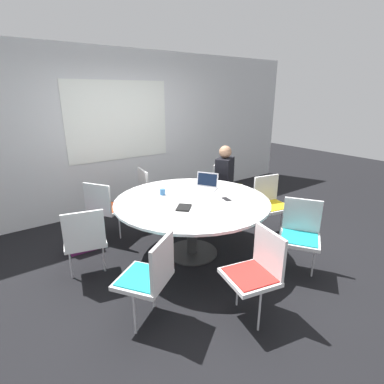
% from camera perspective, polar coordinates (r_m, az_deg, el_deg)
% --- Properties ---
extents(ground_plane, '(16.00, 16.00, 0.00)m').
position_cam_1_polar(ground_plane, '(4.03, -0.00, -11.46)').
color(ground_plane, black).
extents(wall_back, '(8.00, 0.07, 2.70)m').
position_cam_1_polar(wall_back, '(5.38, -13.69, 10.96)').
color(wall_back, silver).
rests_on(wall_back, ground_plane).
extents(conference_table, '(1.92, 1.92, 0.74)m').
position_cam_1_polar(conference_table, '(3.75, -0.00, -2.86)').
color(conference_table, '#333333').
rests_on(conference_table, ground_plane).
extents(chair_0, '(0.59, 0.59, 0.86)m').
position_cam_1_polar(chair_0, '(5.24, 6.20, 1.72)').
color(chair_0, silver).
rests_on(chair_0, ground_plane).
extents(chair_1, '(0.48, 0.50, 0.86)m').
position_cam_1_polar(chair_1, '(4.89, -7.81, 0.43)').
color(chair_1, silver).
rests_on(chair_1, ground_plane).
extents(chair_2, '(0.59, 0.60, 0.86)m').
position_cam_1_polar(chair_2, '(4.36, -16.38, -2.45)').
color(chair_2, silver).
rests_on(chair_2, ground_plane).
extents(chair_3, '(0.53, 0.51, 0.86)m').
position_cam_1_polar(chair_3, '(3.50, -19.76, -8.14)').
color(chair_3, silver).
rests_on(chair_3, ground_plane).
extents(chair_4, '(0.60, 0.59, 0.86)m').
position_cam_1_polar(chair_4, '(2.73, -8.07, -15.14)').
color(chair_4, silver).
rests_on(chair_4, ground_plane).
extents(chair_5, '(0.51, 0.52, 0.86)m').
position_cam_1_polar(chair_5, '(2.83, 12.13, -14.04)').
color(chair_5, silver).
rests_on(chair_5, ground_plane).
extents(chair_6, '(0.59, 0.60, 0.86)m').
position_cam_1_polar(chair_6, '(3.65, 19.90, -7.04)').
color(chair_6, silver).
rests_on(chair_6, ground_plane).
extents(chair_7, '(0.51, 0.50, 0.86)m').
position_cam_1_polar(chair_7, '(4.51, 14.73, -1.59)').
color(chair_7, silver).
rests_on(chair_7, ground_plane).
extents(person_0, '(0.42, 0.37, 1.21)m').
position_cam_1_polar(person_0, '(4.94, 6.36, 3.03)').
color(person_0, black).
rests_on(person_0, ground_plane).
extents(laptop, '(0.36, 0.38, 0.21)m').
position_cam_1_polar(laptop, '(4.12, 2.64, 1.36)').
color(laptop, silver).
rests_on(laptop, conference_table).
extents(spiral_notebook, '(0.26, 0.25, 0.02)m').
position_cam_1_polar(spiral_notebook, '(3.44, -1.59, -2.96)').
color(spiral_notebook, black).
rests_on(spiral_notebook, conference_table).
extents(coffee_cup, '(0.07, 0.07, 0.08)m').
position_cam_1_polar(coffee_cup, '(3.90, -5.61, 0.01)').
color(coffee_cup, '#33669E').
rests_on(coffee_cup, conference_table).
extents(cell_phone, '(0.09, 0.15, 0.01)m').
position_cam_1_polar(cell_phone, '(3.75, 6.55, -1.35)').
color(cell_phone, black).
rests_on(cell_phone, conference_table).
extents(handbag, '(0.36, 0.16, 0.28)m').
position_cam_1_polar(handbag, '(4.27, -20.09, -8.77)').
color(handbag, '#661E56').
rests_on(handbag, ground_plane).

